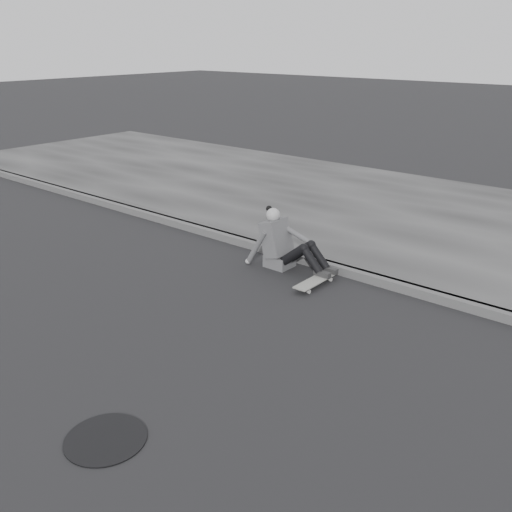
{
  "coord_description": "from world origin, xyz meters",
  "views": [
    {
      "loc": [
        4.07,
        -3.92,
        3.12
      ],
      "look_at": [
        -0.3,
        1.34,
        0.5
      ],
      "focal_mm": 40.0,
      "sensor_mm": 36.0,
      "label": 1
    }
  ],
  "objects": [
    {
      "name": "ground",
      "position": [
        0.0,
        0.0,
        0.0
      ],
      "size": [
        80.0,
        80.0,
        0.0
      ],
      "primitive_type": "plane",
      "color": "black",
      "rests_on": "ground"
    },
    {
      "name": "skateboard",
      "position": [
        0.2,
        1.99,
        0.07
      ],
      "size": [
        0.2,
        0.78,
        0.09
      ],
      "color": "#A7A7A2",
      "rests_on": "ground"
    },
    {
      "name": "curb",
      "position": [
        0.0,
        2.58,
        0.06
      ],
      "size": [
        24.0,
        0.16,
        0.12
      ],
      "primitive_type": "cube",
      "color": "#484848",
      "rests_on": "ground"
    },
    {
      "name": "manhole",
      "position": [
        0.63,
        -1.74,
        0.01
      ],
      "size": [
        0.69,
        0.69,
        0.01
      ],
      "primitive_type": "cylinder",
      "color": "black",
      "rests_on": "ground"
    },
    {
      "name": "seated_woman",
      "position": [
        -0.54,
        2.24,
        0.36
      ],
      "size": [
        1.38,
        0.46,
        0.88
      ],
      "color": "#49494B",
      "rests_on": "ground"
    },
    {
      "name": "sidewalk",
      "position": [
        0.0,
        5.6,
        0.06
      ],
      "size": [
        24.0,
        6.0,
        0.12
      ],
      "primitive_type": "cube",
      "color": "#363636",
      "rests_on": "ground"
    }
  ]
}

